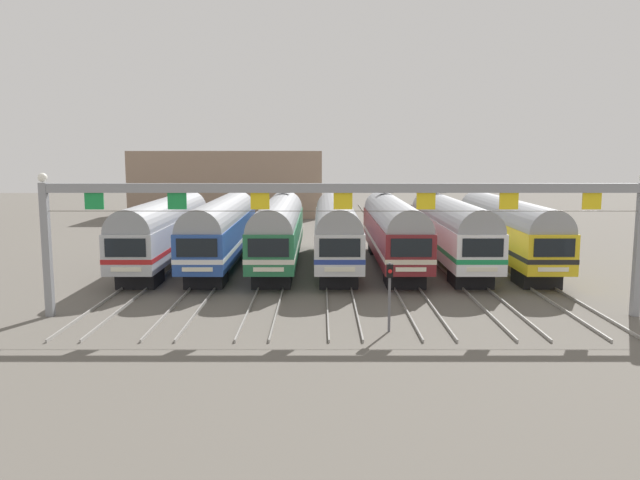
% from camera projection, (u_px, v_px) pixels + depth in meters
% --- Properties ---
extents(ground_plane, '(160.00, 160.00, 0.00)m').
position_uv_depth(ground_plane, '(336.00, 267.00, 44.59)').
color(ground_plane, '#5B564F').
extents(track_bed, '(25.27, 70.00, 0.15)m').
position_uv_depth(track_bed, '(332.00, 234.00, 61.42)').
color(track_bed, gray).
rests_on(track_bed, ground).
extents(commuter_train_stainless, '(2.88, 18.06, 4.77)m').
position_uv_depth(commuter_train_stainless, '(165.00, 228.00, 44.23)').
color(commuter_train_stainless, '#B2B5BA').
rests_on(commuter_train_stainless, ground).
extents(commuter_train_blue, '(2.88, 18.06, 4.77)m').
position_uv_depth(commuter_train_blue, '(222.00, 228.00, 44.22)').
color(commuter_train_blue, '#284C9E').
rests_on(commuter_train_blue, ground).
extents(commuter_train_green, '(2.88, 18.06, 5.05)m').
position_uv_depth(commuter_train_green, '(279.00, 228.00, 44.23)').
color(commuter_train_green, '#236B42').
rests_on(commuter_train_green, ground).
extents(commuter_train_silver, '(2.88, 18.06, 4.77)m').
position_uv_depth(commuter_train_silver, '(336.00, 228.00, 44.22)').
color(commuter_train_silver, silver).
rests_on(commuter_train_silver, ground).
extents(commuter_train_maroon, '(2.88, 18.06, 5.05)m').
position_uv_depth(commuter_train_maroon, '(393.00, 228.00, 44.22)').
color(commuter_train_maroon, maroon).
rests_on(commuter_train_maroon, ground).
extents(commuter_train_white, '(2.88, 18.06, 5.05)m').
position_uv_depth(commuter_train_white, '(450.00, 228.00, 44.22)').
color(commuter_train_white, white).
rests_on(commuter_train_white, ground).
extents(commuter_train_yellow, '(2.88, 18.06, 4.77)m').
position_uv_depth(commuter_train_yellow, '(507.00, 228.00, 44.21)').
color(commuter_train_yellow, gold).
rests_on(commuter_train_yellow, ground).
extents(catenary_gantry, '(29.01, 0.44, 6.97)m').
position_uv_depth(catenary_gantry, '(343.00, 205.00, 30.48)').
color(catenary_gantry, gray).
rests_on(catenary_gantry, ground).
extents(yard_signal_mast, '(0.28, 0.35, 3.11)m').
position_uv_depth(yard_signal_mast, '(390.00, 284.00, 28.18)').
color(yard_signal_mast, '#59595E').
rests_on(yard_signal_mast, ground).
extents(maintenance_building, '(23.24, 10.00, 8.04)m').
position_uv_depth(maintenance_building, '(230.00, 183.00, 80.56)').
color(maintenance_building, gray).
rests_on(maintenance_building, ground).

